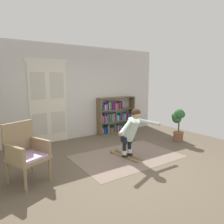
# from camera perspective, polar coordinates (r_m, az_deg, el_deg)

# --- Properties ---
(ground_plane) EXTENTS (7.20, 7.20, 0.00)m
(ground_plane) POSITION_cam_1_polar(r_m,az_deg,el_deg) (4.91, 4.51, -13.58)
(ground_plane) COLOR brown
(back_wall) EXTENTS (6.00, 0.10, 2.90)m
(back_wall) POSITION_cam_1_polar(r_m,az_deg,el_deg) (6.78, -9.16, 5.23)
(back_wall) COLOR beige
(back_wall) RESTS_ON ground
(double_door) EXTENTS (1.22, 0.05, 2.45)m
(double_door) POSITION_cam_1_polar(r_m,az_deg,el_deg) (6.39, -16.91, 2.75)
(double_door) COLOR beige
(double_door) RESTS_ON ground
(rug) EXTENTS (2.48, 1.67, 0.01)m
(rug) POSITION_cam_1_polar(r_m,az_deg,el_deg) (5.27, 4.05, -11.94)
(rug) COLOR #7A675A
(rug) RESTS_ON ground
(bookshelf) EXTENTS (1.43, 0.30, 1.25)m
(bookshelf) POSITION_cam_1_polar(r_m,az_deg,el_deg) (7.34, 0.86, -1.48)
(bookshelf) COLOR brown
(bookshelf) RESTS_ON ground
(wicker_chair) EXTENTS (0.79, 0.79, 1.10)m
(wicker_chair) POSITION_cam_1_polar(r_m,az_deg,el_deg) (4.21, -22.50, -9.72)
(wicker_chair) COLOR #907A56
(wicker_chair) RESTS_ON ground
(potted_plant) EXTENTS (0.37, 0.38, 1.00)m
(potted_plant) POSITION_cam_1_polar(r_m,az_deg,el_deg) (6.60, 17.56, -2.36)
(potted_plant) COLOR brown
(potted_plant) RESTS_ON ground
(skis_pair) EXTENTS (0.41, 0.94, 0.07)m
(skis_pair) POSITION_cam_1_polar(r_m,az_deg,el_deg) (5.28, 3.79, -11.66)
(skis_pair) COLOR brown
(skis_pair) RESTS_ON rug
(person_skier) EXTENTS (1.42, 0.72, 1.14)m
(person_skier) POSITION_cam_1_polar(r_m,az_deg,el_deg) (4.96, 5.39, -4.59)
(person_skier) COLOR white
(person_skier) RESTS_ON skis_pair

